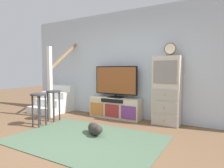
{
  "coord_description": "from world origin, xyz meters",
  "views": [
    {
      "loc": [
        2.05,
        -2.05,
        1.21
      ],
      "look_at": [
        -0.08,
        1.64,
        0.9
      ],
      "focal_mm": 31.12,
      "sensor_mm": 36.0,
      "label": 1
    }
  ],
  "objects_px": {
    "media_console": "(115,108)",
    "television": "(116,81)",
    "dog": "(95,129)",
    "desk_clock": "(170,49)",
    "bar_stool_near": "(39,102)",
    "side_cabinet": "(167,91)",
    "bar_stool_far": "(54,98)"
  },
  "relations": [
    {
      "from": "bar_stool_near",
      "to": "bar_stool_far",
      "type": "relative_size",
      "value": 0.99
    },
    {
      "from": "bar_stool_far",
      "to": "dog",
      "type": "bearing_deg",
      "value": -14.36
    },
    {
      "from": "media_console",
      "to": "television",
      "type": "bearing_deg",
      "value": 90.0
    },
    {
      "from": "media_console",
      "to": "bar_stool_far",
      "type": "bearing_deg",
      "value": -139.89
    },
    {
      "from": "desk_clock",
      "to": "dog",
      "type": "xyz_separation_m",
      "value": [
        -1.03,
        -1.34,
        -1.54
      ]
    },
    {
      "from": "media_console",
      "to": "bar_stool_near",
      "type": "bearing_deg",
      "value": -125.75
    },
    {
      "from": "bar_stool_near",
      "to": "dog",
      "type": "xyz_separation_m",
      "value": [
        1.36,
        0.12,
        -0.41
      ]
    },
    {
      "from": "television",
      "to": "bar_stool_near",
      "type": "xyz_separation_m",
      "value": [
        -1.06,
        -1.49,
        -0.41
      ]
    },
    {
      "from": "television",
      "to": "bar_stool_far",
      "type": "distance_m",
      "value": 1.57
    },
    {
      "from": "bar_stool_far",
      "to": "side_cabinet",
      "type": "bearing_deg",
      "value": 21.94
    },
    {
      "from": "desk_clock",
      "to": "bar_stool_near",
      "type": "xyz_separation_m",
      "value": [
        -2.4,
        -1.46,
        -1.12
      ]
    },
    {
      "from": "side_cabinet",
      "to": "bar_stool_near",
      "type": "distance_m",
      "value": 2.77
    },
    {
      "from": "desk_clock",
      "to": "bar_stool_far",
      "type": "relative_size",
      "value": 0.39
    },
    {
      "from": "desk_clock",
      "to": "bar_stool_near",
      "type": "relative_size",
      "value": 0.39
    },
    {
      "from": "media_console",
      "to": "television",
      "type": "distance_m",
      "value": 0.68
    },
    {
      "from": "desk_clock",
      "to": "bar_stool_far",
      "type": "distance_m",
      "value": 2.89
    },
    {
      "from": "side_cabinet",
      "to": "desk_clock",
      "type": "distance_m",
      "value": 0.9
    },
    {
      "from": "television",
      "to": "bar_stool_far",
      "type": "bearing_deg",
      "value": -139.2
    },
    {
      "from": "media_console",
      "to": "desk_clock",
      "type": "xyz_separation_m",
      "value": [
        1.34,
        -0.0,
        1.39
      ]
    },
    {
      "from": "media_console",
      "to": "dog",
      "type": "bearing_deg",
      "value": -77.08
    },
    {
      "from": "bar_stool_far",
      "to": "desk_clock",
      "type": "bearing_deg",
      "value": 21.15
    },
    {
      "from": "bar_stool_near",
      "to": "bar_stool_far",
      "type": "bearing_deg",
      "value": 100.7
    },
    {
      "from": "side_cabinet",
      "to": "bar_stool_far",
      "type": "distance_m",
      "value": 2.63
    },
    {
      "from": "bar_stool_far",
      "to": "dog",
      "type": "relative_size",
      "value": 1.48
    },
    {
      "from": "media_console",
      "to": "dog",
      "type": "xyz_separation_m",
      "value": [
        0.31,
        -1.34,
        -0.14
      ]
    },
    {
      "from": "bar_stool_near",
      "to": "bar_stool_far",
      "type": "distance_m",
      "value": 0.51
    },
    {
      "from": "television",
      "to": "side_cabinet",
      "type": "relative_size",
      "value": 0.76
    },
    {
      "from": "television",
      "to": "side_cabinet",
      "type": "bearing_deg",
      "value": -0.61
    },
    {
      "from": "television",
      "to": "dog",
      "type": "height_order",
      "value": "television"
    },
    {
      "from": "media_console",
      "to": "bar_stool_near",
      "type": "xyz_separation_m",
      "value": [
        -1.06,
        -1.47,
        0.27
      ]
    },
    {
      "from": "bar_stool_far",
      "to": "dog",
      "type": "xyz_separation_m",
      "value": [
        1.46,
        -0.37,
        -0.42
      ]
    },
    {
      "from": "media_console",
      "to": "bar_stool_near",
      "type": "height_order",
      "value": "bar_stool_near"
    }
  ]
}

